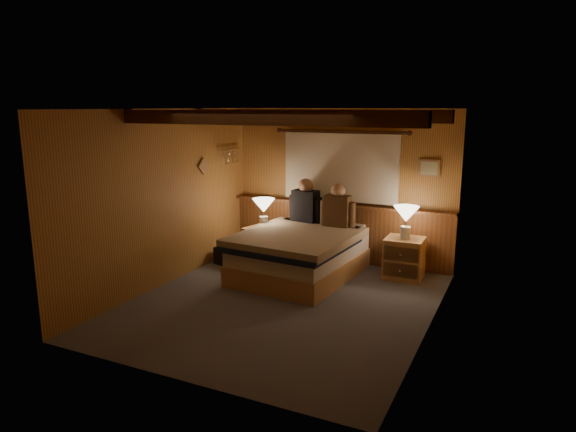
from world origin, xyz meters
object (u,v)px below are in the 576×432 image
Objects in this scene: lamp_right at (406,216)px; person_left at (306,204)px; bed at (300,254)px; lamp_left at (264,207)px; person_right at (338,209)px; nightstand_right at (404,258)px; nightstand_left at (263,246)px; duffel_bag at (229,256)px.

person_left reaches higher than lamp_right.
bed is 0.94m from person_left.
person_right is (1.13, 0.23, 0.03)m from lamp_left.
person_left is at bearing 175.42° from nightstand_right.
nightstand_left is 1.32m from person_right.
bed is 1.02m from lamp_left.
nightstand_left is at bearing -173.68° from nightstand_right.
lamp_right is at bearing -1.49° from person_right.
nightstand_right is (1.38, 0.59, -0.05)m from bed.
bed is 0.83m from nightstand_left.
bed is at bearing -120.22° from person_right.
duffel_bag is (-1.22, 0.05, -0.21)m from bed.
lamp_left is 0.96× the size of lamp_right.
nightstand_left is 1.22× the size of duffel_bag.
person_left is (-0.21, 0.70, 0.60)m from bed.
lamp_right reaches higher than nightstand_right.
lamp_left is 1.16m from person_right.
person_left reaches higher than nightstand_left.
bed is 4.36× the size of lamp_right.
lamp_left is 2.17m from lamp_right.
duffel_bag is at bearing -169.15° from nightstand_right.
nightstand_right is at bearing 4.68° from person_left.
lamp_right is 1.60m from person_left.
lamp_right is (1.39, 0.56, 0.57)m from bed.
person_left reaches higher than lamp_left.
person_right is 1.85m from duffel_bag.
nightstand_right is at bearing 19.23° from nightstand_left.
person_right reaches higher than lamp_right.
person_right is at bearing 11.67° from lamp_left.
lamp_left is at bearing 159.22° from bed.
lamp_right is 0.94× the size of duffel_bag.
person_left is (0.55, 0.37, 0.66)m from nightstand_left.
person_right is (-1.03, 0.03, 0.01)m from lamp_right.
person_right reaches higher than duffel_bag.
bed is at bearing -157.63° from nightstand_right.
person_right reaches higher than nightstand_right.
person_left reaches higher than person_right.
bed is 1.24m from duffel_bag.
nightstand_right reaches higher than nightstand_left.
lamp_left is at bearing 50.44° from duffel_bag.
nightstand_left is 1.04× the size of nightstand_right.
nightstand_left is 0.55m from duffel_bag.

